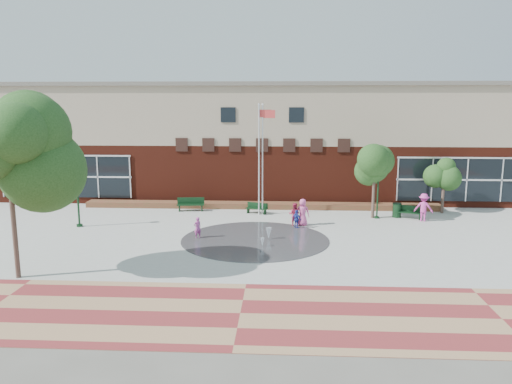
{
  "coord_description": "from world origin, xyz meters",
  "views": [
    {
      "loc": [
        1.51,
        -24.35,
        7.76
      ],
      "look_at": [
        0.0,
        4.0,
        2.6
      ],
      "focal_mm": 35.0,
      "sensor_mm": 36.0,
      "label": 1
    }
  ],
  "objects_px": {
    "bench_left": "(191,207)",
    "tree_big_left": "(7,151)",
    "flagpole_left": "(260,154)",
    "trash_can": "(397,210)",
    "child_splash": "(197,228)",
    "flagpole_right": "(263,154)"
  },
  "relations": [
    {
      "from": "bench_left",
      "to": "trash_can",
      "type": "relative_size",
      "value": 1.99
    },
    {
      "from": "flagpole_right",
      "to": "trash_can",
      "type": "relative_size",
      "value": 7.71
    },
    {
      "from": "flagpole_left",
      "to": "trash_can",
      "type": "distance_m",
      "value": 10.07
    },
    {
      "from": "bench_left",
      "to": "tree_big_left",
      "type": "xyz_separation_m",
      "value": [
        -5.19,
        -14.06,
        5.39
      ]
    },
    {
      "from": "tree_big_left",
      "to": "child_splash",
      "type": "height_order",
      "value": "tree_big_left"
    },
    {
      "from": "flagpole_left",
      "to": "trash_can",
      "type": "xyz_separation_m",
      "value": [
        9.34,
        -0.32,
        -3.75
      ]
    },
    {
      "from": "flagpole_left",
      "to": "trash_can",
      "type": "height_order",
      "value": "flagpole_left"
    },
    {
      "from": "flagpole_left",
      "to": "flagpole_right",
      "type": "relative_size",
      "value": 1.0
    },
    {
      "from": "trash_can",
      "to": "child_splash",
      "type": "xyz_separation_m",
      "value": [
        -12.62,
        -5.92,
        0.13
      ]
    },
    {
      "from": "trash_can",
      "to": "tree_big_left",
      "type": "bearing_deg",
      "value": -146.68
    },
    {
      "from": "flagpole_left",
      "to": "flagpole_right",
      "type": "xyz_separation_m",
      "value": [
        0.25,
        0.07,
        0.01
      ]
    },
    {
      "from": "flagpole_left",
      "to": "flagpole_right",
      "type": "bearing_deg",
      "value": 8.45
    },
    {
      "from": "flagpole_left",
      "to": "child_splash",
      "type": "height_order",
      "value": "flagpole_left"
    },
    {
      "from": "bench_left",
      "to": "tree_big_left",
      "type": "bearing_deg",
      "value": -115.83
    },
    {
      "from": "flagpole_right",
      "to": "tree_big_left",
      "type": "bearing_deg",
      "value": -114.79
    },
    {
      "from": "tree_big_left",
      "to": "flagpole_right",
      "type": "bearing_deg",
      "value": 51.75
    },
    {
      "from": "bench_left",
      "to": "trash_can",
      "type": "height_order",
      "value": "trash_can"
    },
    {
      "from": "flagpole_right",
      "to": "child_splash",
      "type": "relative_size",
      "value": 6.07
    },
    {
      "from": "bench_left",
      "to": "trash_can",
      "type": "xyz_separation_m",
      "value": [
        14.33,
        -1.23,
        0.19
      ]
    },
    {
      "from": "trash_can",
      "to": "tree_big_left",
      "type": "xyz_separation_m",
      "value": [
        -19.52,
        -12.83,
        5.2
      ]
    },
    {
      "from": "child_splash",
      "to": "bench_left",
      "type": "bearing_deg",
      "value": -117.03
    },
    {
      "from": "tree_big_left",
      "to": "bench_left",
      "type": "bearing_deg",
      "value": 69.74
    }
  ]
}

